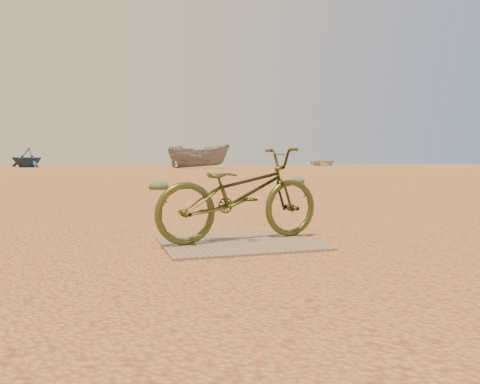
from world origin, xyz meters
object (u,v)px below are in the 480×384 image
object	(u,v)px
bicycle	(240,194)
boat_far_left	(27,157)
plywood_board	(240,243)
boat_mid_right	(199,156)
boat_far_right	(323,162)

from	to	relation	value
bicycle	boat_far_left	xyz separation A→B (m)	(-7.96, 47.49, 0.53)
plywood_board	bicycle	world-z (taller)	bicycle
bicycle	boat_mid_right	world-z (taller)	boat_mid_right
boat_far_left	boat_far_right	bearing A→B (deg)	38.82
boat_far_right	boat_mid_right	bearing A→B (deg)	-148.08
bicycle	boat_far_right	xyz separation A→B (m)	(25.70, 48.13, 0.05)
bicycle	boat_mid_right	distance (m)	39.05
boat_mid_right	boat_far_right	size ratio (longest dim) A/B	1.12
boat_far_left	boat_far_right	world-z (taller)	boat_far_left
bicycle	plywood_board	bearing A→B (deg)	151.86
plywood_board	boat_far_left	size ratio (longest dim) A/B	0.39
boat_mid_right	boat_far_right	bearing A→B (deg)	-49.37
plywood_board	boat_far_left	world-z (taller)	boat_far_left
boat_far_left	boat_mid_right	xyz separation A→B (m)	(15.80, -9.24, 0.10)
plywood_board	bicycle	distance (m)	0.48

